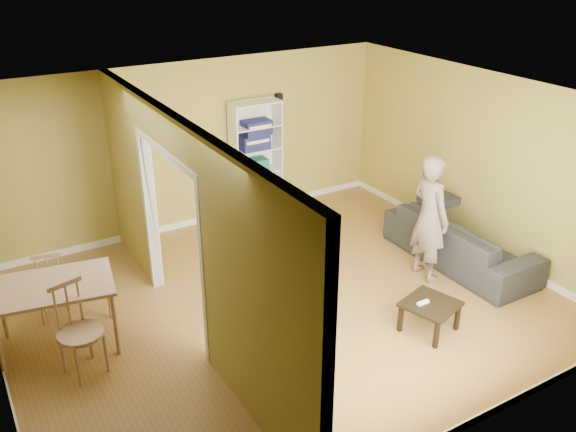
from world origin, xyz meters
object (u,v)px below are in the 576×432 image
object	(u,v)px
person	(431,207)
chair_far	(52,282)
sofa	(461,234)
coffee_table	(430,307)
dining_table	(53,291)
chair_near	(80,331)
bookshelf	(254,159)

from	to	relation	value
person	chair_far	size ratio (longest dim) A/B	2.16
sofa	chair_far	distance (m)	5.42
person	coffee_table	xyz separation A→B (m)	(-0.83, -1.00, -0.70)
sofa	dining_table	distance (m)	5.37
coffee_table	dining_table	distance (m)	4.25
chair_far	chair_near	bearing A→B (deg)	103.70
chair_far	bookshelf	bearing A→B (deg)	-146.17
coffee_table	dining_table	world-z (taller)	dining_table
chair_far	dining_table	bearing A→B (deg)	94.53
sofa	coffee_table	xyz separation A→B (m)	(-1.50, -1.03, -0.12)
person	bookshelf	xyz separation A→B (m)	(-1.04, 2.97, -0.07)
bookshelf	person	bearing A→B (deg)	-70.75
coffee_table	chair_near	distance (m)	3.89
dining_table	sofa	bearing A→B (deg)	-9.36
sofa	chair_far	bearing A→B (deg)	73.91
sofa	bookshelf	xyz separation A→B (m)	(-1.71, 2.94, 0.52)
coffee_table	dining_table	xyz separation A→B (m)	(-3.79, 1.90, 0.40)
chair_far	sofa	bearing A→B (deg)	175.44
bookshelf	chair_near	xyz separation A→B (m)	(-3.46, -2.67, -0.44)
coffee_table	dining_table	bearing A→B (deg)	153.36
sofa	chair_near	distance (m)	5.17
dining_table	bookshelf	bearing A→B (deg)	30.02
sofa	coffee_table	bearing A→B (deg)	124.44
dining_table	chair_far	world-z (taller)	chair_far
person	dining_table	xyz separation A→B (m)	(-4.62, 0.90, -0.30)
person	coffee_table	distance (m)	1.48
sofa	chair_far	world-z (taller)	chair_far
coffee_table	dining_table	size ratio (longest dim) A/B	0.44
dining_table	chair_far	distance (m)	0.69
sofa	person	size ratio (longest dim) A/B	1.13
person	dining_table	size ratio (longest dim) A/B	1.60
bookshelf	chair_far	world-z (taller)	bookshelf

